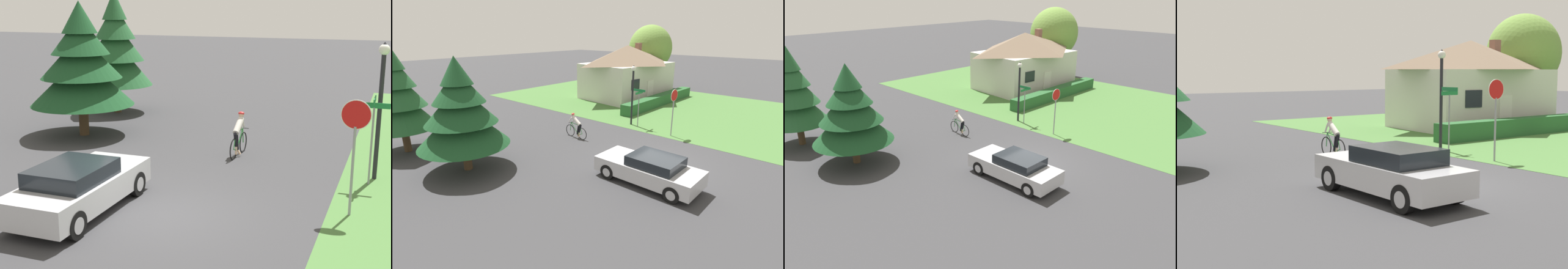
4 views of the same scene
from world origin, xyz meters
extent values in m
plane|color=#38383A|center=(0.00, 0.00, 0.00)|extent=(140.00, 140.00, 0.00)
cube|color=#477538|center=(12.01, 4.00, 0.01)|extent=(16.00, 36.00, 0.01)
cube|color=beige|center=(12.77, 10.82, 1.69)|extent=(8.59, 6.45, 3.38)
pyramid|color=#75604C|center=(12.77, 10.82, 4.22)|extent=(9.27, 6.97, 1.67)
cube|color=silver|center=(12.51, 7.93, 1.00)|extent=(0.90, 0.14, 2.00)
cube|color=black|center=(10.25, 8.13, 1.86)|extent=(1.10, 0.16, 0.90)
cube|color=brown|center=(15.25, 11.18, 4.78)|extent=(0.54, 0.54, 0.80)
cube|color=#285B2D|center=(11.86, 6.52, 0.45)|extent=(10.93, 0.90, 0.89)
cube|color=#BCBCC1|center=(-1.99, -0.51, 0.60)|extent=(1.85, 4.59, 0.66)
cube|color=black|center=(-1.99, -0.85, 1.14)|extent=(1.62, 2.13, 0.41)
cylinder|color=black|center=(-2.82, 1.04, 0.34)|extent=(0.23, 0.69, 0.69)
cylinder|color=#ADADB2|center=(-2.82, 1.04, 0.34)|extent=(0.24, 0.40, 0.40)
cylinder|color=black|center=(-1.17, 1.05, 0.34)|extent=(0.23, 0.69, 0.69)
cylinder|color=#ADADB2|center=(-1.17, 1.05, 0.34)|extent=(0.24, 0.40, 0.40)
cylinder|color=black|center=(-2.81, -2.08, 0.34)|extent=(0.23, 0.69, 0.69)
cylinder|color=#ADADB2|center=(-2.81, -2.08, 0.34)|extent=(0.24, 0.40, 0.40)
cylinder|color=black|center=(-1.16, -2.07, 0.34)|extent=(0.23, 0.69, 0.69)
cylinder|color=#ADADB2|center=(-1.16, -2.07, 0.34)|extent=(0.24, 0.40, 0.40)
torus|color=black|center=(0.31, 5.47, 0.36)|extent=(0.07, 0.76, 0.76)
torus|color=black|center=(0.35, 6.52, 0.36)|extent=(0.07, 0.76, 0.76)
cylinder|color=#338C3F|center=(0.32, 5.73, 0.54)|extent=(0.04, 0.18, 0.62)
cylinder|color=#338C3F|center=(0.33, 6.12, 0.57)|extent=(0.06, 0.66, 0.70)
cylinder|color=#338C3F|center=(0.33, 6.05, 0.88)|extent=(0.06, 0.78, 0.10)
cylinder|color=#338C3F|center=(0.32, 5.64, 0.30)|extent=(0.05, 0.35, 0.16)
cylinder|color=#338C3F|center=(0.31, 5.56, 0.60)|extent=(0.04, 0.22, 0.49)
cylinder|color=#338C3F|center=(0.35, 6.48, 0.64)|extent=(0.04, 0.12, 0.56)
cylinder|color=black|center=(0.34, 6.43, 0.91)|extent=(0.44, 0.04, 0.02)
ellipsoid|color=black|center=(0.32, 5.66, 0.86)|extent=(0.09, 0.20, 0.05)
cylinder|color=black|center=(0.32, 5.65, 0.66)|extent=(0.12, 0.26, 0.52)
cylinder|color=black|center=(0.32, 5.81, 0.58)|extent=(0.12, 0.26, 0.67)
cylinder|color=beige|center=(0.32, 5.72, 0.26)|extent=(0.08, 0.08, 0.30)
cylinder|color=beige|center=(0.37, 5.88, 0.17)|extent=(0.17, 0.08, 0.21)
cylinder|color=silver|center=(0.33, 5.95, 1.10)|extent=(0.25, 0.71, 0.57)
cylinder|color=silver|center=(0.34, 6.20, 1.09)|extent=(0.08, 0.26, 0.36)
cylinder|color=silver|center=(0.34, 6.48, 1.09)|extent=(0.08, 0.26, 0.36)
sphere|color=beige|center=(0.34, 6.24, 1.43)|extent=(0.19, 0.19, 0.19)
ellipsoid|color=red|center=(0.34, 6.24, 1.48)|extent=(0.22, 0.18, 0.12)
cylinder|color=gray|center=(4.56, 1.68, 1.16)|extent=(0.07, 0.07, 2.32)
cylinder|color=red|center=(4.56, 1.68, 2.62)|extent=(0.70, 0.08, 0.70)
cylinder|color=silver|center=(4.56, 1.68, 2.62)|extent=(0.74, 0.07, 0.74)
cylinder|color=black|center=(4.98, 4.98, 1.90)|extent=(0.13, 0.13, 3.80)
sphere|color=white|center=(4.98, 4.98, 3.95)|extent=(0.32, 0.32, 0.32)
cone|color=black|center=(4.98, 4.98, 4.11)|extent=(0.19, 0.19, 0.13)
cylinder|color=gray|center=(4.85, 4.36, 1.17)|extent=(0.06, 0.06, 2.33)
cube|color=#197238|center=(4.85, 4.36, 2.39)|extent=(0.90, 0.03, 0.16)
cube|color=#197238|center=(4.85, 4.36, 2.55)|extent=(0.03, 0.90, 0.16)
cylinder|color=#4C3823|center=(18.80, 11.84, 1.23)|extent=(0.27, 0.27, 2.45)
ellipsoid|color=olive|center=(18.80, 11.84, 4.50)|extent=(4.81, 4.81, 5.05)
camera|label=1|loc=(5.54, -11.88, 5.29)|focal=50.00mm
camera|label=2|loc=(-12.77, -6.52, 6.36)|focal=28.00mm
camera|label=3|loc=(-15.00, -11.16, 8.80)|focal=35.00mm
camera|label=4|loc=(-10.59, -11.54, 3.25)|focal=50.00mm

